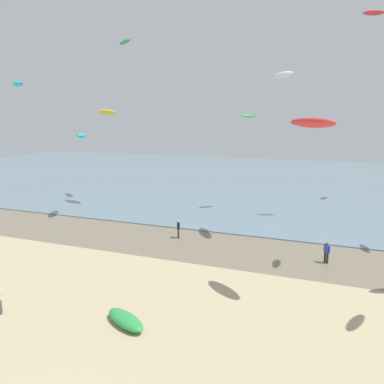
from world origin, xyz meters
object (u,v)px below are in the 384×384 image
kite_aloft_0 (374,13)px  kite_aloft_5 (106,112)px  grounded_kite (126,320)px  kite_aloft_4 (81,135)px  person_right_flank (178,228)px  kite_aloft_11 (125,42)px  kite_aloft_13 (18,84)px  person_left_flank (327,252)px  kite_aloft_12 (312,123)px  kite_aloft_1 (249,116)px  kite_aloft_6 (283,75)px

kite_aloft_0 → kite_aloft_5: kite_aloft_0 is taller
grounded_kite → kite_aloft_5: (-16.82, 24.36, 11.40)m
kite_aloft_4 → kite_aloft_5: (-0.78, 6.16, 2.60)m
person_right_flank → kite_aloft_11: bearing=133.9°
kite_aloft_13 → person_left_flank: bearing=54.3°
person_left_flank → grounded_kite: 16.40m
person_left_flank → kite_aloft_5: bearing=157.1°
kite_aloft_0 → kite_aloft_5: 30.88m
person_right_flank → kite_aloft_13: kite_aloft_13 is taller
grounded_kite → kite_aloft_4: 25.80m
kite_aloft_0 → kite_aloft_11: (-28.65, 1.09, -0.53)m
kite_aloft_12 → kite_aloft_13: (-24.14, 2.97, 3.14)m
kite_aloft_5 → kite_aloft_11: size_ratio=1.06×
person_left_flank → kite_aloft_11: bearing=149.7°
kite_aloft_1 → kite_aloft_0: bearing=125.9°
kite_aloft_6 → kite_aloft_12: bearing=163.4°
kite_aloft_5 → kite_aloft_11: kite_aloft_11 is taller
person_left_flank → kite_aloft_11: 35.89m
kite_aloft_4 → kite_aloft_13: size_ratio=1.15×
grounded_kite → kite_aloft_12: (8.55, 6.56, 10.33)m
person_left_flank → kite_aloft_0: 24.72m
kite_aloft_0 → kite_aloft_13: kite_aloft_0 is taller
kite_aloft_12 → kite_aloft_5: bearing=3.2°
kite_aloft_1 → kite_aloft_4: (-16.33, -9.58, -2.12)m
kite_aloft_12 → person_left_flank: bearing=-62.3°
kite_aloft_11 → kite_aloft_4: bearing=130.1°
kite_aloft_4 → kite_aloft_11: size_ratio=0.90×
kite_aloft_5 → kite_aloft_13: 15.02m
person_right_flank → kite_aloft_1: bearing=75.0°
kite_aloft_5 → kite_aloft_13: bearing=114.6°
kite_aloft_12 → person_right_flank: bearing=3.3°
kite_aloft_6 → kite_aloft_11: bearing=31.1°
grounded_kite → kite_aloft_0: (12.47, 27.20, 20.77)m
kite_aloft_11 → person_left_flank: bearing=-171.0°
grounded_kite → kite_aloft_6: 23.41m
kite_aloft_6 → grounded_kite: bearing=130.7°
kite_aloft_1 → kite_aloft_5: size_ratio=0.58×
person_right_flank → kite_aloft_0: 28.38m
kite_aloft_0 → kite_aloft_4: bearing=0.9°
person_right_flank → kite_aloft_4: size_ratio=0.59×
kite_aloft_0 → kite_aloft_12: (-3.92, -20.65, -10.44)m
person_right_flank → kite_aloft_1: size_ratio=0.85×
person_right_flank → kite_aloft_11: size_ratio=0.53×
kite_aloft_4 → kite_aloft_1: bearing=91.5°
kite_aloft_0 → kite_aloft_12: bearing=62.6°
kite_aloft_12 → kite_aloft_13: kite_aloft_13 is taller
kite_aloft_11 → kite_aloft_13: bearing=131.1°
grounded_kite → kite_aloft_11: 38.37m
person_left_flank → kite_aloft_12: (-1.23, -6.59, 9.71)m
kite_aloft_4 → kite_aloft_12: size_ratio=0.92×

